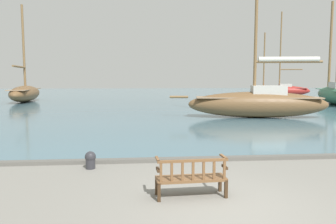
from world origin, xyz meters
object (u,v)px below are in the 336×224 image
sailboat_nearest_starboard (281,90)px  sailboat_mid_starboard (258,102)px  park_bench (191,177)px  sailboat_centre_channel (25,93)px  mooring_bollard (90,159)px

sailboat_nearest_starboard → sailboat_mid_starboard: bearing=-116.8°
park_bench → sailboat_centre_channel: bearing=114.1°
park_bench → sailboat_mid_starboard: bearing=64.1°
sailboat_nearest_starboard → sailboat_mid_starboard: 29.69m
sailboat_centre_channel → park_bench: bearing=-65.9°
park_bench → sailboat_mid_starboard: size_ratio=0.12×
mooring_bollard → park_bench: bearing=-44.7°
park_bench → sailboat_nearest_starboard: (20.26, 40.65, 0.59)m
park_bench → mooring_bollard: bearing=135.3°
mooring_bollard → sailboat_centre_channel: bearing=111.6°
park_bench → mooring_bollard: (-2.64, 2.61, -0.19)m
sailboat_centre_channel → sailboat_nearest_starboard: (34.42, 8.97, -0.02)m
park_bench → sailboat_nearest_starboard: bearing=63.5°
sailboat_mid_starboard → sailboat_centre_channel: bearing=140.2°
sailboat_centre_channel → sailboat_mid_starboard: 27.37m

